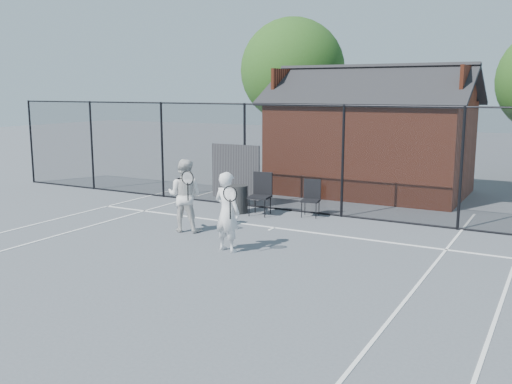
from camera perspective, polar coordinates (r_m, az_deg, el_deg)
The scene contains 10 objects.
ground at distance 11.63m, azimuth -4.91°, elevation -6.67°, with size 80.00×80.00×0.00m, color #4E5259.
court_lines at distance 10.61m, azimuth -8.91°, elevation -8.40°, with size 11.02×18.00×0.01m.
fence at distance 15.78m, azimuth 4.20°, elevation 3.16°, with size 22.04×3.00×3.00m.
clubhouse at distance 19.19m, azimuth 11.43°, elevation 4.71°, with size 6.50×4.36×4.19m.
tree_left at distance 25.15m, azimuth 3.68°, elevation 12.02°, with size 4.48×4.48×6.44m.
player_front at distance 11.94m, azimuth -2.91°, elevation -1.99°, with size 0.79×0.60×1.70m.
player_back at distance 13.75m, azimuth -7.15°, elevation -0.34°, with size 1.01×0.85×1.75m.
chair_left at distance 15.43m, azimuth 0.39°, elevation -0.28°, with size 0.54×0.57×1.13m, color black.
chair_right at distance 15.34m, azimuth 5.48°, elevation -0.69°, with size 0.47×0.49×0.97m, color black.
waste_bin at distance 15.79m, azimuth -1.79°, elevation -0.71°, with size 0.53×0.53×0.77m, color #242424.
Camera 1 is at (6.22, -9.24, 3.36)m, focal length 40.00 mm.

